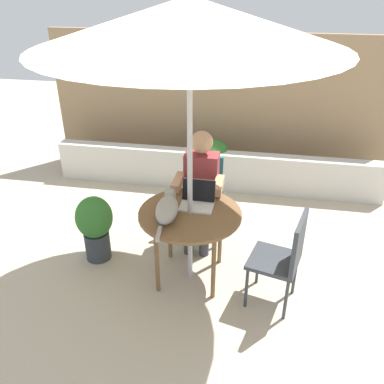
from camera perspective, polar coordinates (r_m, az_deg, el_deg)
ground_plane at (r=4.00m, az=-0.26°, el=-11.63°), size 14.00×14.00×0.00m
fence_back at (r=5.69m, az=4.21°, el=12.01°), size 4.75×0.08×1.92m
planter_wall_low at (r=5.39m, az=3.23°, el=3.05°), size 4.28×0.20×0.52m
patio_table at (r=3.62m, az=-0.28°, el=-3.78°), size 0.92×0.92×0.72m
patio_umbrella at (r=3.06m, az=-0.36°, el=22.71°), size 2.30×2.30×2.45m
chair_occupied at (r=4.31m, az=1.49°, el=0.09°), size 0.40×0.40×0.90m
chair_empty at (r=3.48m, az=12.92°, el=-8.57°), size 0.49×0.49×0.90m
person_seated at (r=4.09m, az=1.18°, el=1.13°), size 0.48×0.48×1.24m
laptop at (r=3.67m, az=0.81°, el=-0.86°), size 0.31×0.26×0.21m
cat at (r=3.49m, az=-3.49°, el=-2.28°), size 0.23×0.65×0.17m
potted_plant_near_fence at (r=5.47m, az=3.10°, el=4.32°), size 0.40×0.40×0.64m
potted_plant_by_chair at (r=4.11m, az=-13.49°, el=-4.46°), size 0.36×0.36×0.69m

